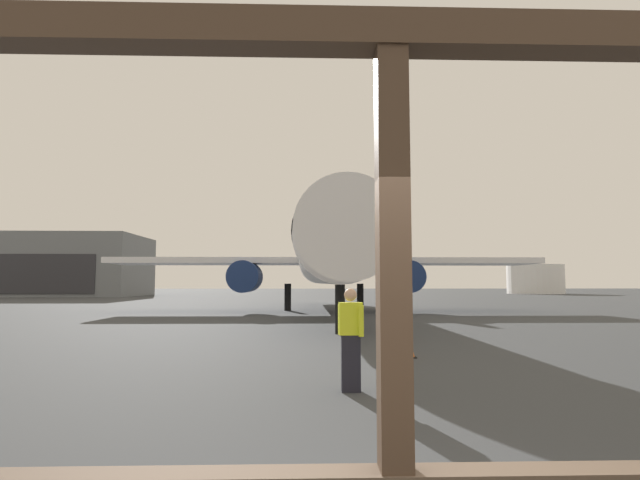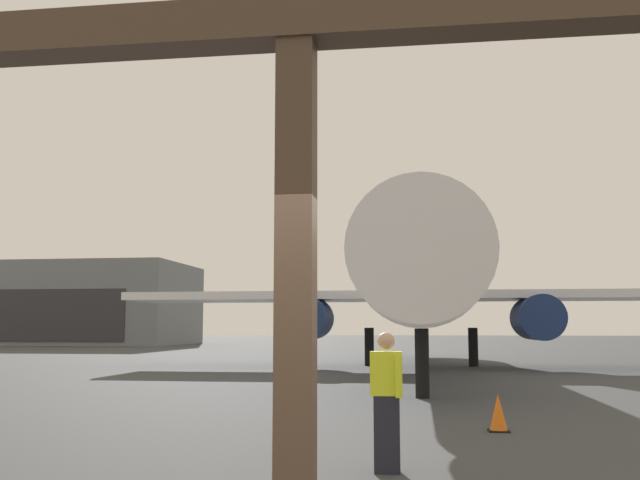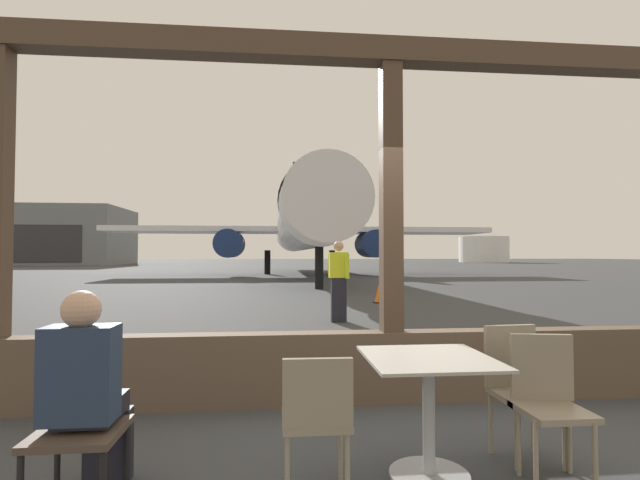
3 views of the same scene
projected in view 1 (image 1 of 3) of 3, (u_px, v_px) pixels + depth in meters
The scene contains 7 objects.
ground_plane at pixel (311, 304), 42.83m from camera, with size 220.00×220.00×0.00m, color #383A3D.
window_frame at pixel (394, 376), 3.10m from camera, with size 7.59×0.24×3.61m.
airplane at pixel (326, 256), 30.46m from camera, with size 26.82×32.01×10.22m.
ground_crew_worker at pixel (351, 338), 8.48m from camera, with size 0.41×0.44×1.74m.
traffic_cone at pixel (408, 345), 12.26m from camera, with size 0.36×0.36×0.65m.
distant_hangar at pixel (63, 266), 68.75m from camera, with size 21.12×14.22×8.31m.
fuel_storage_tank at pixel (535, 279), 83.30m from camera, with size 9.08×9.08×4.80m, color white.
Camera 1 is at (-0.56, -3.15, 1.84)m, focal length 27.94 mm.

